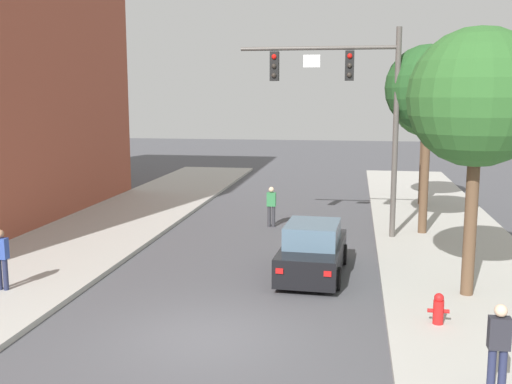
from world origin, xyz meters
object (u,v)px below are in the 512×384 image
(pedestrian_sidewalk_right_walker, at_px, (499,345))
(fire_hydrant, at_px, (438,309))
(street_tree_second, at_px, (428,89))
(pedestrian_crossing_road, at_px, (271,205))
(street_tree_third, at_px, (426,105))
(pedestrian_sidewalk_left_walker, at_px, (1,257))
(car_lead_black, at_px, (313,251))
(traffic_signal_mast, at_px, (352,95))
(street_tree_nearest, at_px, (478,99))

(pedestrian_sidewalk_right_walker, relative_size, fire_hydrant, 2.28)
(fire_hydrant, xyz_separation_m, street_tree_second, (0.62, 9.48, 5.00))
(pedestrian_crossing_road, height_order, street_tree_third, street_tree_third)
(fire_hydrant, bearing_deg, pedestrian_sidewalk_left_walker, 176.72)
(street_tree_second, relative_size, street_tree_third, 1.12)
(fire_hydrant, height_order, street_tree_second, street_tree_second)
(pedestrian_sidewalk_right_walker, height_order, street_tree_second, street_tree_second)
(car_lead_black, distance_m, pedestrian_sidewalk_left_walker, 8.64)
(fire_hydrant, bearing_deg, traffic_signal_mast, 103.79)
(pedestrian_sidewalk_left_walker, height_order, fire_hydrant, pedestrian_sidewalk_left_walker)
(street_tree_nearest, xyz_separation_m, street_tree_second, (-0.39, 7.22, 0.31))
(street_tree_nearest, distance_m, street_tree_second, 7.24)
(traffic_signal_mast, xyz_separation_m, pedestrian_sidewalk_left_walker, (-9.02, -7.99, -4.24))
(pedestrian_sidewalk_right_walker, bearing_deg, street_tree_third, 87.94)
(traffic_signal_mast, bearing_deg, pedestrian_sidewalk_right_walker, -77.37)
(street_tree_second, xyz_separation_m, street_tree_third, (0.61, 6.33, -0.66))
(pedestrian_sidewalk_right_walker, bearing_deg, fire_hydrant, 99.52)
(pedestrian_crossing_road, xyz_separation_m, pedestrian_sidewalk_right_walker, (5.79, -13.52, 0.15))
(traffic_signal_mast, height_order, pedestrian_sidewalk_right_walker, traffic_signal_mast)
(street_tree_nearest, bearing_deg, car_lead_black, 159.04)
(car_lead_black, height_order, street_tree_nearest, street_tree_nearest)
(car_lead_black, xyz_separation_m, street_tree_nearest, (4.13, -1.58, 4.48))
(pedestrian_sidewalk_left_walker, relative_size, street_tree_nearest, 0.24)
(street_tree_second, bearing_deg, traffic_signal_mast, -162.71)
(street_tree_third, bearing_deg, street_tree_second, -95.52)
(pedestrian_crossing_road, bearing_deg, traffic_signal_mast, -27.48)
(street_tree_nearest, height_order, street_tree_second, street_tree_second)
(traffic_signal_mast, distance_m, street_tree_third, 7.94)
(traffic_signal_mast, bearing_deg, pedestrian_sidewalk_left_walker, -138.46)
(pedestrian_sidewalk_left_walker, relative_size, street_tree_second, 0.24)
(traffic_signal_mast, bearing_deg, street_tree_second, 17.29)
(traffic_signal_mast, height_order, pedestrian_crossing_road, traffic_signal_mast)
(pedestrian_crossing_road, relative_size, street_tree_third, 0.26)
(traffic_signal_mast, xyz_separation_m, car_lead_black, (-1.00, -4.79, -4.58))
(street_tree_nearest, bearing_deg, traffic_signal_mast, 116.14)
(street_tree_second, bearing_deg, fire_hydrant, -93.76)
(car_lead_black, distance_m, pedestrian_crossing_road, 6.76)
(street_tree_third, bearing_deg, fire_hydrant, -94.47)
(car_lead_black, relative_size, street_tree_nearest, 0.63)
(fire_hydrant, relative_size, street_tree_third, 0.12)
(fire_hydrant, bearing_deg, street_tree_second, 86.24)
(traffic_signal_mast, height_order, car_lead_black, traffic_signal_mast)
(traffic_signal_mast, xyz_separation_m, fire_hydrant, (2.12, -8.63, -4.79))
(traffic_signal_mast, relative_size, car_lead_black, 1.74)
(pedestrian_crossing_road, height_order, fire_hydrant, pedestrian_crossing_road)
(street_tree_second, bearing_deg, pedestrian_sidewalk_left_walker, -143.06)
(pedestrian_sidewalk_left_walker, bearing_deg, pedestrian_sidewalk_right_walker, -18.49)
(traffic_signal_mast, xyz_separation_m, street_tree_third, (3.35, 7.18, -0.45))
(traffic_signal_mast, height_order, street_tree_second, traffic_signal_mast)
(pedestrian_crossing_road, relative_size, pedestrian_sidewalk_right_walker, 1.00)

